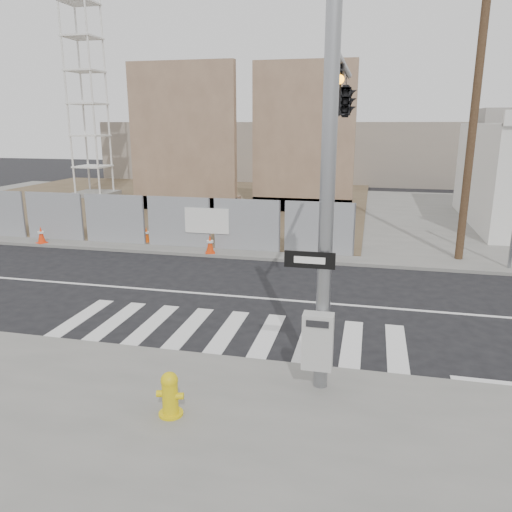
% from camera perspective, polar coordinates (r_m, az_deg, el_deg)
% --- Properties ---
extents(ground, '(100.00, 100.00, 0.00)m').
position_cam_1_polar(ground, '(14.62, -0.52, -4.77)').
color(ground, black).
rests_on(ground, ground).
extents(sidewalk_far, '(50.00, 20.00, 0.12)m').
position_cam_1_polar(sidewalk_far, '(28.00, 6.23, 4.86)').
color(sidewalk_far, slate).
rests_on(sidewalk_far, ground).
extents(signal_pole, '(0.96, 5.87, 7.00)m').
position_cam_1_polar(signal_pole, '(11.36, 9.60, 13.96)').
color(signal_pole, gray).
rests_on(signal_pole, sidewalk_near).
extents(chain_link_fence, '(24.60, 0.04, 2.00)m').
position_cam_1_polar(chain_link_fence, '(22.97, -22.45, 4.27)').
color(chain_link_fence, gray).
rests_on(chain_link_fence, sidewalk_far).
extents(concrete_wall_left, '(6.00, 1.30, 8.00)m').
position_cam_1_polar(concrete_wall_left, '(28.41, -8.27, 11.68)').
color(concrete_wall_left, '#7B5E49').
rests_on(concrete_wall_left, sidewalk_far).
extents(concrete_wall_right, '(5.50, 1.30, 8.00)m').
position_cam_1_polar(concrete_wall_right, '(27.76, 5.40, 11.69)').
color(concrete_wall_right, '#7B5E49').
rests_on(concrete_wall_right, sidewalk_far).
extents(crane_tower, '(2.60, 2.60, 18.15)m').
position_cam_1_polar(crane_tower, '(35.66, -19.10, 20.80)').
color(crane_tower, slate).
rests_on(crane_tower, sidewalk_far).
extents(utility_pole_right, '(1.60, 0.28, 10.00)m').
position_cam_1_polar(utility_pole_right, '(19.16, 23.66, 14.56)').
color(utility_pole_right, '#4D3624').
rests_on(utility_pole_right, sidewalk_far).
extents(fire_hydrant, '(0.50, 0.50, 0.79)m').
position_cam_1_polar(fire_hydrant, '(8.86, -9.80, -15.28)').
color(fire_hydrant, '#DBBF0C').
rests_on(fire_hydrant, sidewalk_near).
extents(traffic_cone_b, '(0.47, 0.47, 0.70)m').
position_cam_1_polar(traffic_cone_b, '(22.45, -23.35, 2.23)').
color(traffic_cone_b, '#FA360D').
rests_on(traffic_cone_b, sidewalk_far).
extents(traffic_cone_c, '(0.44, 0.44, 0.67)m').
position_cam_1_polar(traffic_cone_c, '(21.15, -12.42, 2.36)').
color(traffic_cone_c, '#E64B0C').
rests_on(traffic_cone_c, sidewalk_far).
extents(traffic_cone_d, '(0.46, 0.46, 0.70)m').
position_cam_1_polar(traffic_cone_d, '(19.09, -5.28, 1.34)').
color(traffic_cone_d, red).
rests_on(traffic_cone_d, sidewalk_far).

